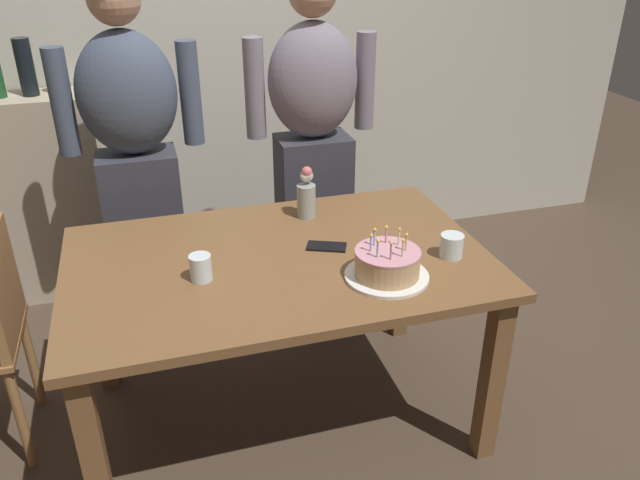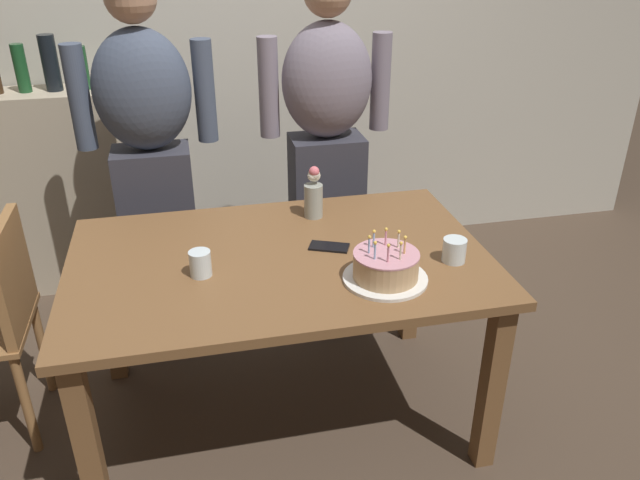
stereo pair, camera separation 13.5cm
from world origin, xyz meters
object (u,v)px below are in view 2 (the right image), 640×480
birthday_cake (386,267)px  water_glass_near (454,250)px  cell_phone (329,247)px  flower_vase (314,193)px  water_glass_far (200,263)px  person_man_bearded (151,159)px  person_woman_cardigan (327,146)px

birthday_cake → water_glass_near: (0.28, 0.07, -0.01)m
cell_phone → flower_vase: 0.30m
water_glass_far → person_man_bearded: (-0.16, 0.85, 0.09)m
water_glass_near → water_glass_far: 0.88m
person_woman_cardigan → flower_vase: bearing=70.7°
flower_vase → person_man_bearded: bearing=144.0°
birthday_cake → cell_phone: bearing=116.1°
water_glass_far → cell_phone: (0.47, 0.10, -0.04)m
flower_vase → person_woman_cardigan: bearing=70.7°
water_glass_far → person_man_bearded: bearing=101.0°
water_glass_near → cell_phone: bearing=154.7°
person_woman_cardigan → birthday_cake: bearing=88.1°
person_man_bearded → person_woman_cardigan: size_ratio=1.00×
person_woman_cardigan → water_glass_far: bearing=53.0°
flower_vase → cell_phone: bearing=-90.5°
cell_phone → flower_vase: flower_vase is taller
birthday_cake → person_man_bearded: (-0.77, 1.01, 0.09)m
water_glass_far → flower_vase: bearing=38.9°
water_glass_near → flower_vase: 0.63m
person_man_bearded → person_woman_cardigan: (0.80, 0.00, 0.00)m
person_man_bearded → water_glass_far: bearing=101.0°
water_glass_near → water_glass_far: size_ratio=0.95×
water_glass_near → flower_vase: bearing=130.4°
cell_phone → flower_vase: (0.00, 0.28, 0.10)m
flower_vase → person_woman_cardigan: size_ratio=0.13×
water_glass_near → flower_vase: flower_vase is taller
birthday_cake → water_glass_near: 0.29m
birthday_cake → flower_vase: (-0.13, 0.55, 0.06)m
birthday_cake → water_glass_far: (-0.60, 0.17, -0.00)m
birthday_cake → person_man_bearded: person_man_bearded is taller
flower_vase → person_man_bearded: (-0.64, 0.46, 0.03)m
water_glass_near → cell_phone: size_ratio=0.59×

